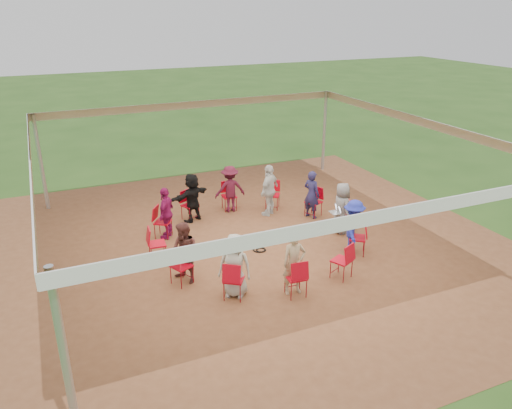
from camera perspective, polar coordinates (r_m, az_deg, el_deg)
name	(u,v)px	position (r m, az deg, el deg)	size (l,w,h in m)	color
ground	(257,245)	(13.41, 0.08, -4.65)	(80.00, 80.00, 0.00)	#294D18
dirt_patch	(257,245)	(13.41, 0.08, -4.62)	(13.00, 13.00, 0.00)	brown
tent	(257,160)	(12.53, 0.08, 5.10)	(10.33, 10.33, 3.00)	#B2B2B7
chair_0	(345,217)	(14.22, 10.12, -1.41)	(0.42, 0.44, 0.90)	#C00417
chair_1	(314,202)	(15.13, 6.59, 0.26)	(0.42, 0.44, 0.90)	#C00417
chair_2	(273,195)	(15.60, 1.90, 1.07)	(0.42, 0.44, 0.90)	#C00417
chair_3	(229,196)	(15.52, -3.09, 0.95)	(0.42, 0.44, 0.90)	#C00417
chair_4	(190,205)	(14.92, -7.56, -0.10)	(0.42, 0.44, 0.90)	#C00417
chair_5	(163,222)	(13.91, -10.60, -1.99)	(0.42, 0.44, 0.90)	#C00417
chair_6	(157,244)	(12.68, -11.23, -4.46)	(0.42, 0.44, 0.90)	#C00417
chair_7	(181,266)	(11.57, -8.52, -6.98)	(0.42, 0.44, 0.90)	#C00417
chair_8	(234,280)	(10.94, -2.55, -8.56)	(0.42, 0.44, 0.90)	#C00417
chair_9	(296,277)	(11.05, 4.58, -8.29)	(0.42, 0.44, 0.90)	#C00417
chair_10	(342,261)	(11.84, 9.77, -6.35)	(0.42, 0.44, 0.90)	#C00417
chair_11	(357,238)	(13.02, 11.51, -3.76)	(0.42, 0.44, 0.90)	#C00417
person_seated_0	(342,208)	(14.05, 9.77, -0.40)	(0.71, 0.40, 1.46)	slate
person_seated_1	(312,194)	(14.94, 6.38, 1.16)	(0.53, 0.35, 1.46)	#211E45
person_seated_2	(230,189)	(15.31, -2.99, 1.79)	(0.94, 0.47, 1.46)	#470F20
person_seated_3	(192,197)	(14.73, -7.30, 0.81)	(1.35, 0.51, 1.46)	black
person_seated_4	(166,213)	(13.75, -10.22, -0.94)	(0.86, 0.44, 1.46)	#8D134F
person_seated_5	(185,253)	(11.51, -8.15, -5.53)	(0.71, 0.41, 1.46)	#572C27
person_seated_6	(235,265)	(10.90, -2.43, -6.95)	(0.71, 0.40, 1.46)	#A5A191
person_seated_7	(294,263)	(11.00, 4.37, -6.71)	(0.53, 0.35, 1.46)	tan
person_seated_8	(353,227)	(12.90, 11.07, -2.58)	(0.94, 0.47, 1.46)	#202BA1
standing_person	(269,190)	(15.01, 1.54, 1.66)	(0.93, 0.48, 1.59)	silver
cable_coil	(260,250)	(13.11, 0.45, -5.20)	(0.38, 0.38, 0.03)	black
laptop	(336,210)	(14.00, 9.17, -0.67)	(0.28, 0.35, 0.23)	#B7B7BC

